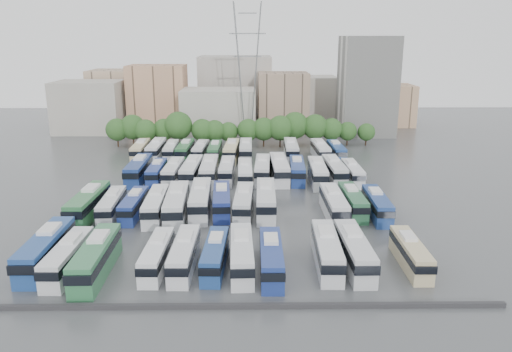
{
  "coord_description": "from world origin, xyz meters",
  "views": [
    {
      "loc": [
        2.68,
        -76.99,
        26.05
      ],
      "look_at": [
        3.59,
        4.69,
        3.0
      ],
      "focal_mm": 35.0,
      "sensor_mm": 36.0,
      "label": 1
    }
  ],
  "objects_px": {
    "bus_r2_s10": "(297,170)",
    "bus_r3_s10": "(291,150)",
    "bus_r2_s2": "(157,172)",
    "bus_r3_s7": "(246,150)",
    "bus_r0_s6": "(215,254)",
    "bus_r2_s11": "(318,172)",
    "bus_r1_s0": "(88,203)",
    "bus_r1_s12": "(353,201)",
    "bus_r1_s3": "(156,205)",
    "bus_r0_s5": "(184,254)",
    "bus_r0_s13": "(411,253)",
    "bus_r2_s12": "(334,170)",
    "bus_r0_s7": "(242,253)",
    "bus_r1_s7": "(244,202)",
    "bus_r2_s4": "(192,170)",
    "bus_r2_s8": "(262,169)",
    "bus_r0_s11": "(354,250)",
    "bus_r3_s5": "(215,151)",
    "bus_r3_s4": "(200,150)",
    "bus_r2_s9": "(279,168)",
    "bus_r0_s10": "(327,250)",
    "bus_r0_s2": "(96,257)",
    "bus_r1_s8": "(266,199)",
    "bus_r1_s1": "(112,205)",
    "apartment_tower": "(367,86)",
    "bus_r1_s11": "(334,204)",
    "bus_r3_s13": "(336,151)",
    "bus_r1_s4": "(177,204)",
    "bus_r3_s2": "(171,150)",
    "bus_r0_s0": "(46,249)",
    "bus_r0_s1": "(68,257)",
    "bus_r2_s7": "(245,173)",
    "bus_r3_s6": "(231,151)",
    "bus_r2_s5": "(209,170)",
    "bus_r2_s13": "(352,172)",
    "bus_r3_s1": "(156,149)",
    "bus_r1_s13": "(377,204)",
    "bus_r3_s12": "(320,150)",
    "bus_r1_s6": "(222,200)",
    "bus_r3_s3": "(185,150)",
    "bus_r1_s2": "(134,205)"
  },
  "relations": [
    {
      "from": "bus_r0_s7",
      "to": "bus_r1_s7",
      "type": "relative_size",
      "value": 0.99
    },
    {
      "from": "bus_r1_s7",
      "to": "bus_r3_s6",
      "type": "xyz_separation_m",
      "value": [
        -3.1,
        34.66,
        0.07
      ]
    },
    {
      "from": "bus_r3_s2",
      "to": "bus_r1_s0",
      "type": "bearing_deg",
      "value": -101.33
    },
    {
      "from": "bus_r0_s11",
      "to": "bus_r3_s5",
      "type": "height_order",
      "value": "bus_r0_s11"
    },
    {
      "from": "bus_r1_s6",
      "to": "bus_r3_s10",
      "type": "relative_size",
      "value": 0.94
    },
    {
      "from": "bus_r1_s13",
      "to": "bus_r3_s6",
      "type": "distance_m",
      "value": 42.45
    },
    {
      "from": "bus_r3_s13",
      "to": "bus_r2_s12",
      "type": "bearing_deg",
      "value": -102.45
    },
    {
      "from": "bus_r0_s5",
      "to": "bus_r2_s2",
      "type": "height_order",
      "value": "bus_r0_s5"
    },
    {
      "from": "bus_r2_s2",
      "to": "bus_r3_s7",
      "type": "height_order",
      "value": "bus_r3_s7"
    },
    {
      "from": "bus_r0_s2",
      "to": "bus_r1_s8",
      "type": "xyz_separation_m",
      "value": [
        19.74,
        20.25,
        0.02
      ]
    },
    {
      "from": "bus_r2_s10",
      "to": "bus_r3_s4",
      "type": "height_order",
      "value": "bus_r2_s10"
    },
    {
      "from": "bus_r1_s1",
      "to": "apartment_tower",
      "type": "bearing_deg",
      "value": 48.43
    },
    {
      "from": "bus_r1_s1",
      "to": "bus_r3_s3",
      "type": "xyz_separation_m",
      "value": [
        6.35,
        36.44,
        0.11
      ]
    },
    {
      "from": "apartment_tower",
      "to": "bus_r2_s5",
      "type": "xyz_separation_m",
      "value": [
        -39.02,
        -45.66,
        -11.0
      ]
    },
    {
      "from": "bus_r0_s7",
      "to": "bus_r3_s10",
      "type": "xyz_separation_m",
      "value": [
        9.95,
        53.71,
        0.11
      ]
    },
    {
      "from": "bus_r2_s12",
      "to": "bus_r3_s4",
      "type": "xyz_separation_m",
      "value": [
        -26.65,
        17.69,
        -0.24
      ]
    },
    {
      "from": "bus_r0_s11",
      "to": "bus_r2_s12",
      "type": "height_order",
      "value": "bus_r2_s12"
    },
    {
      "from": "bus_r0_s5",
      "to": "bus_r3_s4",
      "type": "height_order",
      "value": "bus_r0_s5"
    },
    {
      "from": "bus_r0_s13",
      "to": "bus_r2_s12",
      "type": "height_order",
      "value": "bus_r2_s12"
    },
    {
      "from": "bus_r2_s10",
      "to": "bus_r3_s10",
      "type": "bearing_deg",
      "value": 92.24
    },
    {
      "from": "bus_r0_s11",
      "to": "bus_r3_s6",
      "type": "bearing_deg",
      "value": 106.28
    },
    {
      "from": "bus_r1_s8",
      "to": "bus_r2_s8",
      "type": "xyz_separation_m",
      "value": [
        -0.08,
        18.34,
        -0.1
      ]
    },
    {
      "from": "bus_r0_s13",
      "to": "bus_r1_s1",
      "type": "height_order",
      "value": "bus_r1_s1"
    },
    {
      "from": "apartment_tower",
      "to": "bus_r3_s1",
      "type": "relative_size",
      "value": 2.11
    },
    {
      "from": "bus_r0_s5",
      "to": "bus_r1_s0",
      "type": "xyz_separation_m",
      "value": [
        -16.42,
        17.28,
        0.3
      ]
    },
    {
      "from": "bus_r1_s8",
      "to": "bus_r3_s7",
      "type": "height_order",
      "value": "bus_r1_s8"
    },
    {
      "from": "bus_r2_s7",
      "to": "bus_r3_s12",
      "type": "bearing_deg",
      "value": 47.2
    },
    {
      "from": "bus_r0_s1",
      "to": "bus_r0_s11",
      "type": "bearing_deg",
      "value": 2.92
    },
    {
      "from": "bus_r1_s12",
      "to": "bus_r2_s2",
      "type": "xyz_separation_m",
      "value": [
        -32.98,
        17.68,
        -0.1
      ]
    },
    {
      "from": "bus_r1_s2",
      "to": "bus_r3_s3",
      "type": "distance_m",
      "value": 36.37
    },
    {
      "from": "bus_r0_s7",
      "to": "bus_r0_s11",
      "type": "relative_size",
      "value": 0.96
    },
    {
      "from": "bus_r1_s11",
      "to": "bus_r2_s4",
      "type": "bearing_deg",
      "value": 140.15
    },
    {
      "from": "bus_r2_s8",
      "to": "bus_r2_s11",
      "type": "bearing_deg",
      "value": -10.95
    },
    {
      "from": "bus_r0_s2",
      "to": "bus_r1_s1",
      "type": "distance_m",
      "value": 19.17
    },
    {
      "from": "bus_r2_s9",
      "to": "bus_r2_s13",
      "type": "bearing_deg",
      "value": -8.54
    },
    {
      "from": "bus_r1_s1",
      "to": "bus_r2_s8",
      "type": "bearing_deg",
      "value": 38.03
    },
    {
      "from": "bus_r1_s0",
      "to": "bus_r1_s12",
      "type": "relative_size",
      "value": 1.15
    },
    {
      "from": "bus_r1_s3",
      "to": "bus_r0_s5",
      "type": "bearing_deg",
      "value": -71.29
    },
    {
      "from": "bus_r0_s6",
      "to": "bus_r2_s11",
      "type": "xyz_separation_m",
      "value": [
        16.43,
        34.71,
        0.28
      ]
    },
    {
      "from": "bus_r1_s3",
      "to": "bus_r0_s13",
      "type": "bearing_deg",
      "value": -29.02
    },
    {
      "from": "bus_r2_s9",
      "to": "bus_r0_s10",
      "type": "bearing_deg",
      "value": -86.0
    },
    {
      "from": "bus_r2_s9",
      "to": "bus_r3_s13",
      "type": "bearing_deg",
      "value": 48.97
    },
    {
      "from": "bus_r2_s7",
      "to": "bus_r0_s7",
      "type": "bearing_deg",
      "value": -91.06
    },
    {
      "from": "bus_r2_s4",
      "to": "bus_r2_s2",
      "type": "bearing_deg",
      "value": -179.65
    },
    {
      "from": "bus_r0_s7",
      "to": "bus_r2_s8",
      "type": "relative_size",
      "value": 0.96
    },
    {
      "from": "bus_r0_s13",
      "to": "bus_r3_s10",
      "type": "distance_m",
      "value": 54.2
    },
    {
      "from": "bus_r0_s0",
      "to": "bus_r0_s11",
      "type": "bearing_deg",
      "value": -1.57
    },
    {
      "from": "bus_r2_s4",
      "to": "bus_r2_s8",
      "type": "height_order",
      "value": "bus_r2_s4"
    },
    {
      "from": "bus_r1_s4",
      "to": "bus_r2_s10",
      "type": "distance_m",
      "value": 28.05
    },
    {
      "from": "bus_r0_s6",
      "to": "bus_r0_s13",
      "type": "relative_size",
      "value": 1.01
    }
  ]
}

